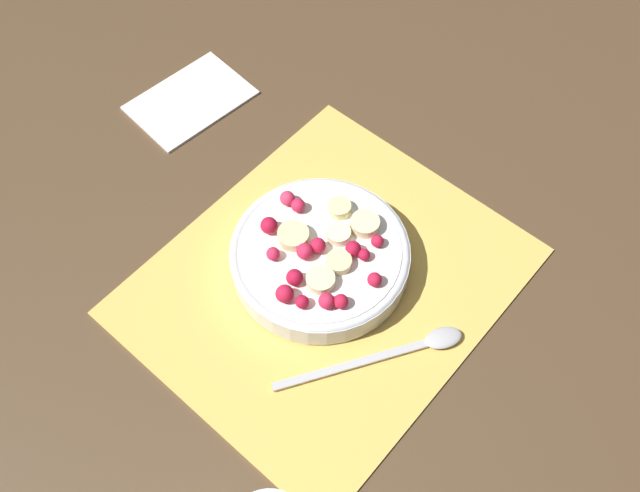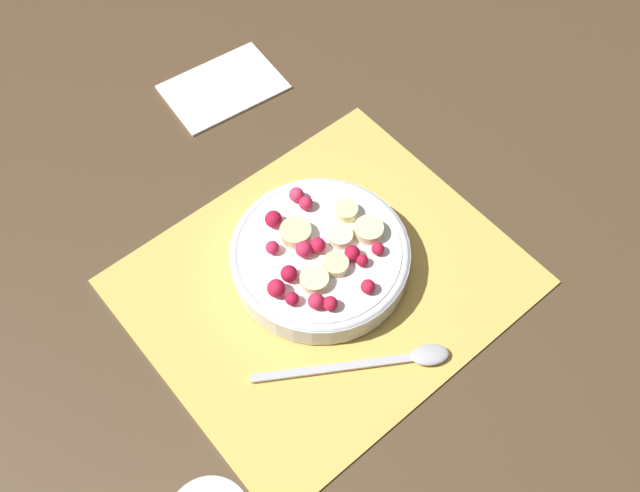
# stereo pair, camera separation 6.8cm
# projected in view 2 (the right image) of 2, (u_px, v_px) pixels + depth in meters

# --- Properties ---
(ground_plane) EXTENTS (3.00, 3.00, 0.00)m
(ground_plane) POSITION_uv_depth(u_px,v_px,m) (324.00, 282.00, 0.84)
(ground_plane) COLOR #4C3823
(placemat) EXTENTS (0.43, 0.36, 0.01)m
(placemat) POSITION_uv_depth(u_px,v_px,m) (324.00, 281.00, 0.84)
(placemat) COLOR #E0B251
(placemat) RESTS_ON ground_plane
(fruit_bowl) EXTENTS (0.21, 0.21, 0.05)m
(fruit_bowl) POSITION_uv_depth(u_px,v_px,m) (320.00, 255.00, 0.83)
(fruit_bowl) COLOR silver
(fruit_bowl) RESTS_ON placemat
(spoon) EXTENTS (0.19, 0.13, 0.01)m
(spoon) POSITION_uv_depth(u_px,v_px,m) (389.00, 360.00, 0.78)
(spoon) COLOR #B2B2B7
(spoon) RESTS_ON placemat
(napkin) EXTENTS (0.17, 0.13, 0.01)m
(napkin) POSITION_uv_depth(u_px,v_px,m) (223.00, 86.00, 1.01)
(napkin) COLOR white
(napkin) RESTS_ON ground_plane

